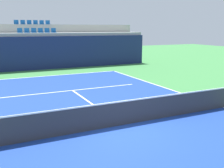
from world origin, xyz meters
The scene contains 12 objects.
ground_plane centered at (0.00, 0.00, 0.00)m, with size 80.00×80.00×0.00m, color #387A3D.
court_surface centered at (0.00, 0.00, 0.01)m, with size 11.00×24.00×0.01m, color navy.
baseline_far centered at (0.00, 11.95, 0.01)m, with size 11.00×0.10×0.00m, color white.
sideline_right centered at (5.45, 0.00, 0.01)m, with size 0.10×24.00×0.00m, color white.
service_line_far centered at (0.00, 6.40, 0.01)m, with size 8.26×0.10×0.00m, color white.
centre_service_line centered at (0.00, 3.20, 0.01)m, with size 0.10×6.40×0.00m, color white.
back_wall centered at (0.00, 15.57, 1.48)m, with size 20.99×0.30×2.96m, color navy.
stands_tier_lower centered at (0.00, 16.92, 1.63)m, with size 20.99×2.40×3.25m, color #9E9E99.
stands_tier_upper centered at (0.00, 19.32, 2.02)m, with size 20.99×2.40×4.03m, color #9E9E99.
seating_row_lower centered at (0.00, 17.01, 3.38)m, with size 3.52×0.44×0.44m.
seating_row_upper centered at (0.00, 19.41, 4.16)m, with size 3.52×0.44×0.44m.
tennis_net centered at (0.00, 0.00, 0.51)m, with size 11.08×0.08×1.07m.
Camera 1 is at (-4.50, -8.51, 3.67)m, focal length 42.24 mm.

